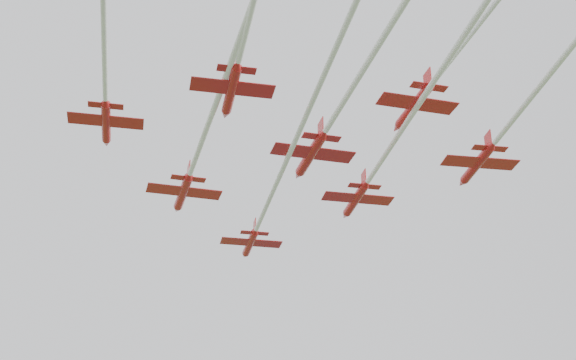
{
  "coord_description": "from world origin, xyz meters",
  "views": [
    {
      "loc": [
        3.93,
        -90.74,
        7.93
      ],
      "look_at": [
        0.65,
        -0.86,
        51.8
      ],
      "focal_mm": 50.0,
      "sensor_mm": 36.0,
      "label": 1
    }
  ],
  "objects_px": {
    "jet_row4_left": "(246,32)",
    "jet_row4_right": "(460,47)",
    "jet_row2_left": "(199,149)",
    "jet_row3_left": "(105,67)",
    "jet_row2_right": "(397,138)",
    "jet_row3_right": "(515,117)",
    "jet_row3_mid": "(341,105)",
    "jet_lead": "(274,190)"
  },
  "relations": [
    {
      "from": "jet_row3_mid",
      "to": "jet_row4_right",
      "type": "distance_m",
      "value": 13.22
    },
    {
      "from": "jet_row3_right",
      "to": "jet_row4_left",
      "type": "bearing_deg",
      "value": -159.18
    },
    {
      "from": "jet_row2_right",
      "to": "jet_row3_right",
      "type": "distance_m",
      "value": 13.57
    },
    {
      "from": "jet_lead",
      "to": "jet_row2_right",
      "type": "xyz_separation_m",
      "value": [
        14.68,
        -7.73,
        2.81
      ]
    },
    {
      "from": "jet_row2_left",
      "to": "jet_row3_left",
      "type": "height_order",
      "value": "jet_row3_left"
    },
    {
      "from": "jet_lead",
      "to": "jet_row3_mid",
      "type": "distance_m",
      "value": 20.32
    },
    {
      "from": "jet_row3_right",
      "to": "jet_lead",
      "type": "bearing_deg",
      "value": 143.04
    },
    {
      "from": "jet_row3_left",
      "to": "jet_row3_mid",
      "type": "bearing_deg",
      "value": -2.59
    },
    {
      "from": "jet_lead",
      "to": "jet_row3_left",
      "type": "bearing_deg",
      "value": -137.89
    },
    {
      "from": "jet_row4_right",
      "to": "jet_row3_left",
      "type": "bearing_deg",
      "value": 160.39
    },
    {
      "from": "jet_row2_right",
      "to": "jet_row4_left",
      "type": "height_order",
      "value": "jet_row2_right"
    },
    {
      "from": "jet_lead",
      "to": "jet_row3_mid",
      "type": "height_order",
      "value": "jet_row3_mid"
    },
    {
      "from": "jet_lead",
      "to": "jet_row4_right",
      "type": "xyz_separation_m",
      "value": [
        19.43,
        -24.6,
        3.39
      ]
    },
    {
      "from": "jet_row3_mid",
      "to": "jet_row4_left",
      "type": "distance_m",
      "value": 14.76
    },
    {
      "from": "jet_row2_right",
      "to": "jet_row3_mid",
      "type": "relative_size",
      "value": 1.33
    },
    {
      "from": "jet_row3_left",
      "to": "jet_row4_right",
      "type": "bearing_deg",
      "value": -15.56
    },
    {
      "from": "jet_lead",
      "to": "jet_row2_right",
      "type": "relative_size",
      "value": 0.99
    },
    {
      "from": "jet_row3_left",
      "to": "jet_row3_mid",
      "type": "distance_m",
      "value": 24.18
    },
    {
      "from": "jet_lead",
      "to": "jet_row4_right",
      "type": "relative_size",
      "value": 1.36
    },
    {
      "from": "jet_row3_right",
      "to": "jet_row4_right",
      "type": "height_order",
      "value": "jet_row4_right"
    },
    {
      "from": "jet_row3_mid",
      "to": "jet_row4_right",
      "type": "xyz_separation_m",
      "value": [
        11.5,
        -5.91,
        2.74
      ]
    },
    {
      "from": "jet_row2_right",
      "to": "jet_row4_right",
      "type": "xyz_separation_m",
      "value": [
        4.76,
        -16.87,
        0.58
      ]
    },
    {
      "from": "jet_row3_right",
      "to": "jet_row4_right",
      "type": "bearing_deg",
      "value": -134.74
    },
    {
      "from": "jet_row2_left",
      "to": "jet_row2_right",
      "type": "distance_m",
      "value": 22.96
    },
    {
      "from": "jet_row3_mid",
      "to": "jet_row3_left",
      "type": "bearing_deg",
      "value": 173.68
    },
    {
      "from": "jet_lead",
      "to": "jet_row3_right",
      "type": "xyz_separation_m",
      "value": [
        27.05,
        -13.27,
        2.1
      ]
    },
    {
      "from": "jet_row2_left",
      "to": "jet_row4_left",
      "type": "height_order",
      "value": "jet_row2_left"
    },
    {
      "from": "jet_row3_right",
      "to": "jet_row4_right",
      "type": "relative_size",
      "value": 1.06
    },
    {
      "from": "jet_lead",
      "to": "jet_row4_right",
      "type": "distance_m",
      "value": 31.54
    },
    {
      "from": "jet_row2_right",
      "to": "jet_row3_mid",
      "type": "distance_m",
      "value": 13.05
    },
    {
      "from": "jet_lead",
      "to": "jet_row3_left",
      "type": "height_order",
      "value": "jet_row3_left"
    },
    {
      "from": "jet_row2_right",
      "to": "jet_lead",
      "type": "bearing_deg",
      "value": 138.92
    },
    {
      "from": "jet_row4_right",
      "to": "jet_lead",
      "type": "bearing_deg",
      "value": 111.2
    },
    {
      "from": "jet_row4_left",
      "to": "jet_row4_right",
      "type": "distance_m",
      "value": 21.28
    },
    {
      "from": "jet_row3_right",
      "to": "jet_row4_left",
      "type": "xyz_separation_m",
      "value": [
        -27.96,
        -17.23,
        -0.75
      ]
    },
    {
      "from": "jet_row2_right",
      "to": "jet_row4_right",
      "type": "relative_size",
      "value": 1.37
    },
    {
      "from": "jet_row3_mid",
      "to": "jet_row4_left",
      "type": "bearing_deg",
      "value": -143.61
    },
    {
      "from": "jet_row3_mid",
      "to": "jet_row4_right",
      "type": "height_order",
      "value": "jet_row4_right"
    },
    {
      "from": "jet_lead",
      "to": "jet_row3_mid",
      "type": "bearing_deg",
      "value": -80.6
    },
    {
      "from": "jet_row3_left",
      "to": "jet_row4_left",
      "type": "bearing_deg",
      "value": -39.69
    },
    {
      "from": "jet_row2_right",
      "to": "jet_row3_mid",
      "type": "bearing_deg",
      "value": -134.89
    },
    {
      "from": "jet_row3_left",
      "to": "jet_row4_right",
      "type": "distance_m",
      "value": 35.2
    }
  ]
}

